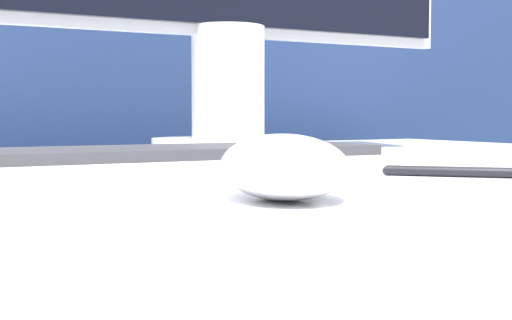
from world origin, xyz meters
TOP-DOWN VIEW (x-y plane):
  - partition_panel at (0.00, 0.63)m, footprint 5.00×0.03m
  - computer_mouse_near at (-0.01, -0.19)m, footprint 0.10×0.12m
  - keyboard at (-0.06, -0.04)m, footprint 0.43×0.13m
  - pen at (0.19, -0.14)m, footprint 0.10×0.10m

SIDE VIEW (x-z plane):
  - partition_panel at x=0.00m, z-range 0.00..1.28m
  - pen at x=0.19m, z-range 0.73..0.74m
  - keyboard at x=-0.06m, z-range 0.73..0.75m
  - computer_mouse_near at x=-0.01m, z-range 0.73..0.77m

